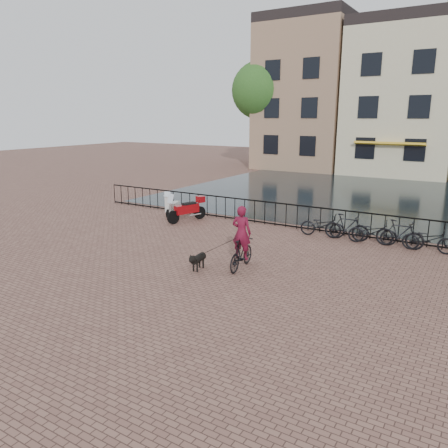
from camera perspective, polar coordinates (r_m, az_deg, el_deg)
The scene contains 15 objects.
ground at distance 12.13m, azimuth -7.53°, elevation -8.45°, with size 100.00×100.00×0.00m, color brown.
canal_water at distance 27.30m, azimuth 15.96°, elevation 3.74°, with size 20.00×20.00×0.00m, color black.
railing at distance 18.57m, azimuth 8.11°, elevation 1.09°, with size 20.00×0.05×1.02m.
canal_house_left at distance 41.37m, azimuth 11.26°, elevation 16.22°, with size 7.50×9.00×12.80m.
canal_house_mid at distance 39.23m, azimuth 22.59°, elevation 14.85°, with size 8.00×9.50×11.80m.
tree_far_left at distance 40.06m, azimuth 4.79°, elevation 16.98°, with size 5.04×5.04×9.27m.
cyclist at distance 13.30m, azimuth 2.30°, elevation -2.27°, with size 0.77×1.74×2.32m.
dog at distance 13.41m, azimuth -3.37°, elevation -4.80°, with size 0.37×0.89×0.58m.
motorcycle at distance 19.45m, azimuth -4.90°, elevation 2.32°, with size 1.01×1.97×1.37m.
scooter at distance 20.68m, azimuth -6.71°, elevation 2.83°, with size 0.75×1.42×1.27m.
parked_bike_0 at distance 17.42m, azimuth 12.73°, elevation -0.16°, with size 0.60×1.72×0.90m, color black.
parked_bike_1 at distance 17.14m, azimuth 15.74°, elevation -0.41°, with size 0.47×1.66×1.00m, color black.
parked_bike_2 at distance 16.93m, azimuth 18.81°, elevation -0.98°, with size 0.60×1.72×0.90m, color black.
parked_bike_3 at distance 16.75m, azimuth 21.98°, elevation -1.24°, with size 0.47×1.66×1.00m, color black.
parked_bike_4 at distance 16.64m, azimuth 25.17°, elevation -1.82°, with size 0.60×1.72×0.90m, color black.
Camera 1 is at (7.16, -8.64, 4.61)m, focal length 35.00 mm.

